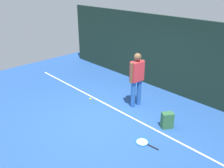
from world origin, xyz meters
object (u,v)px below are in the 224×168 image
object	(u,v)px
tennis_player	(137,77)
tennis_racket	(143,142)
tennis_ball_near_player	(90,99)
tennis_ball_by_fence	(140,90)
backpack	(167,120)

from	to	relation	value
tennis_player	tennis_racket	xyz separation A→B (m)	(1.36, -1.27, -0.95)
tennis_racket	tennis_ball_near_player	distance (m)	2.67
tennis_racket	tennis_ball_near_player	xyz separation A→B (m)	(-2.63, 0.47, 0.02)
tennis_player	tennis_ball_by_fence	distance (m)	1.41
tennis_racket	backpack	size ratio (longest dim) A/B	1.43
tennis_racket	tennis_ball_near_player	world-z (taller)	tennis_ball_near_player
tennis_ball_near_player	tennis_racket	bearing A→B (deg)	-10.18
tennis_player	tennis_racket	bearing A→B (deg)	-127.02
tennis_player	backpack	distance (m)	1.58
tennis_player	tennis_ball_near_player	world-z (taller)	tennis_player
tennis_player	tennis_racket	world-z (taller)	tennis_player
tennis_player	tennis_ball_by_fence	size ratio (longest dim) A/B	25.76
backpack	tennis_ball_by_fence	world-z (taller)	backpack
tennis_racket	tennis_ball_near_player	bearing A→B (deg)	-16.78
tennis_ball_near_player	tennis_ball_by_fence	size ratio (longest dim) A/B	1.00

